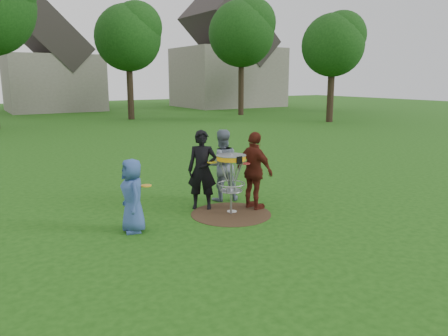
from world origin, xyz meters
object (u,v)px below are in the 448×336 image
player_black (202,170)px  disc_golf_basket (231,170)px  player_maroon (255,171)px  player_blue (133,196)px  player_grey (222,165)px

player_black → disc_golf_basket: size_ratio=1.33×
disc_golf_basket → player_black: bearing=115.1°
player_maroon → disc_golf_basket: player_maroon is taller
disc_golf_basket → player_blue: bearing=178.1°
player_black → player_maroon: player_black is taller
player_maroon → disc_golf_basket: 0.70m
player_blue → player_grey: size_ratio=0.83×
player_grey → disc_golf_basket: (-0.42, -1.10, 0.14)m
player_blue → player_black: bearing=113.5°
player_blue → player_grey: 2.86m
player_blue → player_black: player_black is taller
player_maroon → player_black: bearing=47.4°
player_maroon → disc_golf_basket: bearing=85.8°
player_blue → player_black: 2.02m
player_blue → player_maroon: size_ratio=0.81×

